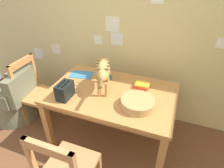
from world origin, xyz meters
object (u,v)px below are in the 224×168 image
at_px(dining_table, 112,98).
at_px(coffee_mug, 105,73).
at_px(book_stack, 142,86).
at_px(wicker_armchair, 15,101).
at_px(wooden_chair_near, 38,93).
at_px(toaster, 65,91).
at_px(saucer_bowl, 105,77).
at_px(wicker_basket, 138,103).
at_px(magazine, 81,75).
at_px(cat, 103,70).

bearing_deg(dining_table, coffee_mug, 126.85).
bearing_deg(book_stack, wicker_armchair, -170.49).
bearing_deg(wooden_chair_near, toaster, 67.56).
height_order(saucer_bowl, wicker_armchair, wicker_armchair).
xyz_separation_m(saucer_bowl, book_stack, (0.47, -0.05, 0.01)).
distance_m(wicker_basket, wooden_chair_near, 1.45).
relative_size(dining_table, wooden_chair_near, 1.49).
bearing_deg(toaster, magazine, 98.58).
distance_m(toaster, wooden_chair_near, 0.80).
xyz_separation_m(cat, book_stack, (0.40, 0.15, -0.20)).
bearing_deg(wicker_armchair, saucer_bowl, -81.79).
xyz_separation_m(dining_table, saucer_bowl, (-0.19, 0.25, 0.10)).
height_order(book_stack, wicker_basket, wicker_basket).
relative_size(dining_table, wicker_basket, 4.14).
height_order(toaster, wicker_armchair, toaster).
bearing_deg(cat, wooden_chair_near, 163.86).
relative_size(coffee_mug, wooden_chair_near, 0.13).
distance_m(magazine, toaster, 0.49).
distance_m(toaster, wicker_armchair, 1.18).
height_order(coffee_mug, wooden_chair_near, wooden_chair_near).
bearing_deg(wicker_basket, wooden_chair_near, 174.24).
relative_size(dining_table, coffee_mug, 11.27).
distance_m(coffee_mug, wicker_armchair, 1.42).
relative_size(book_stack, wicker_basket, 0.53).
height_order(saucer_bowl, wicker_basket, wicker_basket).
distance_m(wicker_basket, wicker_armchair, 1.85).
bearing_deg(wicker_basket, wicker_armchair, 178.25).
relative_size(saucer_bowl, toaster, 0.89).
bearing_deg(wicker_armchair, toaster, -106.56).
distance_m(dining_table, cat, 0.34).
bearing_deg(magazine, toaster, -93.55).
bearing_deg(magazine, wicker_armchair, -174.44).
bearing_deg(wicker_basket, cat, 156.48).
height_order(saucer_bowl, magazine, saucer_bowl).
relative_size(saucer_bowl, magazine, 0.63).
distance_m(coffee_mug, book_stack, 0.48).
height_order(saucer_bowl, book_stack, book_stack).
relative_size(cat, wicker_armchair, 0.85).
xyz_separation_m(dining_table, book_stack, (0.29, 0.19, 0.11)).
distance_m(cat, saucer_bowl, 0.30).
relative_size(cat, wicker_basket, 1.99).
distance_m(cat, wicker_armchair, 1.51).
relative_size(magazine, book_stack, 1.59).
bearing_deg(dining_table, saucer_bowl, 127.43).
height_order(wooden_chair_near, wicker_armchair, wooden_chair_near).
bearing_deg(wicker_basket, dining_table, 155.33).
bearing_deg(coffee_mug, wicker_armchair, -164.88).
bearing_deg(wooden_chair_near, magazine, 109.82).
bearing_deg(saucer_bowl, wicker_basket, -37.56).
xyz_separation_m(cat, wicker_basket, (0.44, -0.19, -0.18)).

